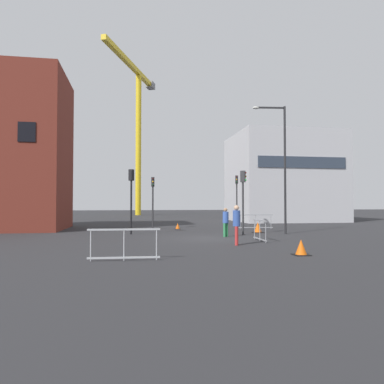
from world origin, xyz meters
TOP-DOWN VIEW (x-y plane):
  - ground at (0.00, 0.00)m, footprint 160.00×160.00m
  - office_block at (12.13, 17.75)m, footprint 10.74×9.35m
  - construction_crane at (-3.33, 38.94)m, footprint 8.11×19.50m
  - streetlamp_tall at (5.16, 2.00)m, footprint 2.13×0.38m
  - traffic_light_near at (-2.62, 7.41)m, footprint 0.25×0.38m
  - traffic_light_corner at (-4.19, 3.28)m, footprint 0.36×0.38m
  - traffic_light_island at (4.71, 10.33)m, footprint 0.32×0.39m
  - traffic_light_median at (2.58, 1.77)m, footprint 0.39×0.35m
  - pedestrian_walking at (1.19, 0.70)m, footprint 0.34×0.34m
  - pedestrian_waiting at (0.62, -3.46)m, footprint 0.34×0.34m
  - safety_barrier_rear at (2.31, -1.89)m, footprint 0.13×2.03m
  - safety_barrier_mid_span at (-4.43, -7.19)m, footprint 2.44×0.16m
  - safety_barrier_front at (5.03, 6.46)m, footprint 2.56×0.39m
  - traffic_cone_by_barrier at (2.07, -6.97)m, footprint 0.58×0.58m
  - traffic_cone_on_verge at (-0.78, 7.19)m, footprint 0.45×0.45m
  - traffic_cone_striped at (4.03, 3.21)m, footprint 0.68×0.68m

SIDE VIEW (x-z plane):
  - ground at x=0.00m, z-range 0.00..0.00m
  - traffic_cone_on_verge at x=-0.78m, z-range -0.02..0.43m
  - traffic_cone_by_barrier at x=2.07m, z-range -0.02..0.56m
  - traffic_cone_striped at x=4.03m, z-range -0.02..0.66m
  - safety_barrier_rear at x=2.31m, z-range 0.02..1.10m
  - safety_barrier_mid_span at x=-4.43m, z-range 0.02..1.10m
  - safety_barrier_front at x=5.03m, z-range 0.02..1.10m
  - pedestrian_walking at x=1.19m, z-range 0.13..1.79m
  - pedestrian_waiting at x=0.62m, z-range 0.16..2.00m
  - traffic_light_near at x=-2.62m, z-range 0.67..4.54m
  - traffic_light_median at x=2.58m, z-range 0.68..4.60m
  - traffic_light_corner at x=-4.19m, z-range 0.69..4.74m
  - traffic_light_island at x=4.71m, z-range 0.72..5.01m
  - office_block at x=12.13m, z-range 0.00..9.35m
  - streetlamp_tall at x=5.16m, z-range 0.72..8.82m
  - construction_crane at x=-3.33m, z-range 4.17..27.77m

